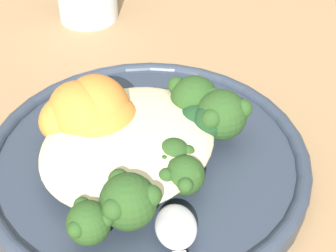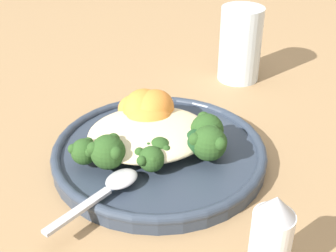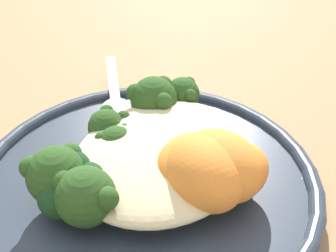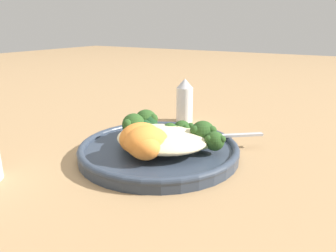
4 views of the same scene
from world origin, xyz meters
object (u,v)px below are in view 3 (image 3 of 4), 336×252
broccoli_stalk_3 (138,151)px  broccoli_stalk_5 (98,193)px  broccoli_stalk_4 (71,175)px  sweet_potato_chunk_1 (205,172)px  quinoa_mound (169,157)px  plate (146,185)px  broccoli_stalk_2 (133,139)px  broccoli_stalk_1 (158,111)px  spoon (116,102)px  sweet_potato_chunk_0 (237,173)px  sweet_potato_chunk_3 (190,164)px  kale_tuft (70,185)px  sweet_potato_chunk_2 (221,166)px  broccoli_stalk_0 (181,115)px

broccoli_stalk_3 → broccoli_stalk_5: broccoli_stalk_5 is taller
broccoli_stalk_4 → sweet_potato_chunk_1: sweet_potato_chunk_1 is taller
quinoa_mound → broccoli_stalk_5: broccoli_stalk_5 is taller
plate → broccoli_stalk_2: bearing=-128.4°
broccoli_stalk_1 → sweet_potato_chunk_1: 0.09m
broccoli_stalk_3 → spoon: bearing=-51.4°
plate → sweet_potato_chunk_0: 0.07m
sweet_potato_chunk_3 → spoon: 0.12m
broccoli_stalk_3 → kale_tuft: bearing=66.0°
broccoli_stalk_2 → sweet_potato_chunk_0: bearing=-173.2°
sweet_potato_chunk_1 → sweet_potato_chunk_3: (-0.01, -0.01, -0.00)m
broccoli_stalk_1 → broccoli_stalk_2: (0.03, -0.00, -0.00)m
sweet_potato_chunk_2 → broccoli_stalk_2: bearing=-95.2°
broccoli_stalk_2 → sweet_potato_chunk_0: sweet_potato_chunk_0 is taller
plate → broccoli_stalk_3: size_ratio=2.91×
sweet_potato_chunk_3 → spoon: bearing=-118.6°
broccoli_stalk_0 → sweet_potato_chunk_0: bearing=-151.1°
broccoli_stalk_2 → kale_tuft: size_ratio=2.12×
broccoli_stalk_4 → quinoa_mound: bearing=-176.2°
quinoa_mound → sweet_potato_chunk_2: sweet_potato_chunk_2 is taller
broccoli_stalk_4 → sweet_potato_chunk_3: (-0.05, 0.06, 0.00)m
spoon → broccoli_stalk_2: bearing=-172.0°
broccoli_stalk_3 → kale_tuft: kale_tuft is taller
broccoli_stalk_3 → broccoli_stalk_4: bearing=60.1°
broccoli_stalk_2 → sweet_potato_chunk_3: size_ratio=1.88×
sweet_potato_chunk_1 → sweet_potato_chunk_0: bearing=134.2°
broccoli_stalk_2 → kale_tuft: 0.07m
broccoli_stalk_5 → sweet_potato_chunk_0: 0.09m
sweet_potato_chunk_0 → sweet_potato_chunk_3: bearing=-75.5°
broccoli_stalk_0 → broccoli_stalk_3: bearing=149.1°
plate → sweet_potato_chunk_0: bearing=103.0°
quinoa_mound → sweet_potato_chunk_2: 0.04m
kale_tuft → spoon: (-0.11, -0.04, -0.01)m
quinoa_mound → broccoli_stalk_0: broccoli_stalk_0 is taller
broccoli_stalk_0 → broccoli_stalk_2: size_ratio=1.07×
plate → broccoli_stalk_2: broccoli_stalk_2 is taller
broccoli_stalk_4 → sweet_potato_chunk_3: size_ratio=1.65×
broccoli_stalk_2 → broccoli_stalk_0: bearing=-100.0°
broccoli_stalk_0 → broccoli_stalk_4: bearing=140.9°
broccoli_stalk_2 → broccoli_stalk_3: 0.01m
sweet_potato_chunk_0 → sweet_potato_chunk_1: bearing=-45.8°
sweet_potato_chunk_1 → broccoli_stalk_5: bearing=-48.8°
quinoa_mound → broccoli_stalk_2: broccoli_stalk_2 is taller
sweet_potato_chunk_3 → sweet_potato_chunk_2: bearing=100.6°
broccoli_stalk_1 → broccoli_stalk_3: broccoli_stalk_1 is taller
quinoa_mound → kale_tuft: 0.07m
broccoli_stalk_2 → plate: bearing=150.2°
broccoli_stalk_1 → kale_tuft: (0.10, -0.01, -0.00)m
broccoli_stalk_3 → sweet_potato_chunk_0: 0.07m
broccoli_stalk_2 → broccoli_stalk_5: broccoli_stalk_5 is taller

